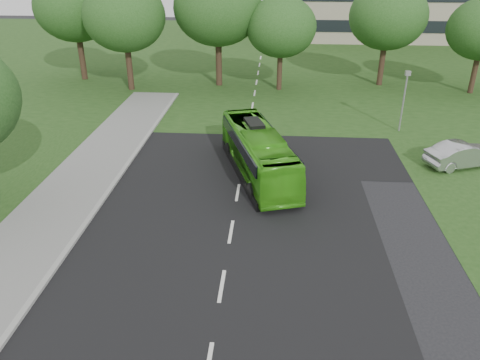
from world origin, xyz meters
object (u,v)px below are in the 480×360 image
at_px(tree_park_b, 218,8).
at_px(bus, 258,152).
at_px(sedan, 463,154).
at_px(tree_park_a, 124,16).
at_px(tree_park_c, 281,27).
at_px(tree_park_d, 388,16).
at_px(tree_park_f, 75,7).
at_px(camera_pole, 405,93).

xyz_separation_m(tree_park_b, bus, (4.64, -20.16, -5.86)).
bearing_deg(sedan, tree_park_a, 37.30).
relative_size(bus, sedan, 2.14).
relative_size(tree_park_b, tree_park_c, 1.27).
distance_m(tree_park_a, tree_park_d, 24.26).
relative_size(tree_park_d, sedan, 2.05).
distance_m(tree_park_b, tree_park_c, 6.20).
distance_m(tree_park_a, bus, 22.71).
xyz_separation_m(tree_park_c, bus, (-1.26, -18.96, -4.36)).
xyz_separation_m(tree_park_d, bus, (-11.16, -21.41, -5.08)).
distance_m(tree_park_a, tree_park_b, 8.52).
distance_m(tree_park_c, sedan, 20.90).
bearing_deg(tree_park_d, bus, -117.53).
relative_size(tree_park_a, tree_park_d, 1.03).
relative_size(tree_park_a, sedan, 2.11).
bearing_deg(sedan, tree_park_b, 22.84).
distance_m(tree_park_f, bus, 29.13).
bearing_deg(tree_park_b, tree_park_f, 174.50).
relative_size(tree_park_b, tree_park_f, 1.04).
height_order(tree_park_d, tree_park_f, tree_park_f).
distance_m(tree_park_a, camera_pole, 25.26).
bearing_deg(tree_park_c, tree_park_b, 168.51).
bearing_deg(tree_park_d, sedan, -86.07).
bearing_deg(tree_park_d, tree_park_a, -171.83).
bearing_deg(tree_park_a, bus, -54.44).
distance_m(tree_park_a, sedan, 30.49).
height_order(tree_park_b, tree_park_d, tree_park_b).
relative_size(tree_park_b, camera_pole, 2.42).
xyz_separation_m(tree_park_c, camera_pole, (8.85, -10.82, -2.88)).
relative_size(tree_park_c, bus, 0.85).
bearing_deg(tree_park_f, tree_park_c, -7.28).
relative_size(tree_park_b, tree_park_d, 1.13).
xyz_separation_m(tree_park_a, tree_park_d, (24.01, 3.45, -0.21)).
height_order(tree_park_c, sedan, tree_park_c).
bearing_deg(tree_park_d, camera_pole, -94.54).
xyz_separation_m(tree_park_b, sedan, (17.13, -18.10, -6.48)).
distance_m(tree_park_c, bus, 19.50).
bearing_deg(tree_park_c, sedan, -56.38).
xyz_separation_m(tree_park_d, camera_pole, (-1.05, -13.27, -3.60)).
bearing_deg(sedan, bus, 78.79).
height_order(tree_park_a, tree_park_f, tree_park_f).
bearing_deg(camera_pole, tree_park_a, 177.96).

